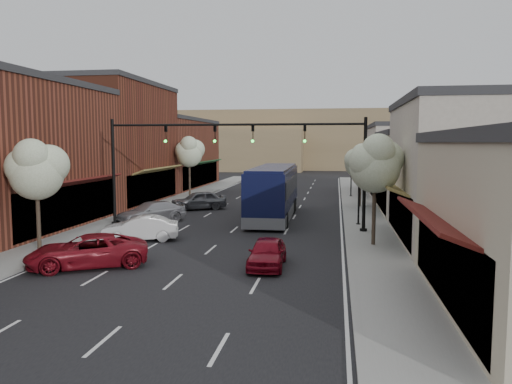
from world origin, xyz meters
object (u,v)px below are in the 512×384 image
at_px(coach_bus, 274,191).
at_px(parked_car_c, 151,212).
at_px(lamp_post_near, 359,181).
at_px(parked_car_b, 140,228).
at_px(parked_car_d, 198,200).
at_px(tree_left_near, 36,169).
at_px(red_hatchback, 267,253).
at_px(tree_right_near, 376,163).
at_px(signal_mast_left, 148,156).
at_px(parked_car_a, 87,251).
at_px(lamp_post_far, 351,168).
at_px(signal_mast_right, 325,157).
at_px(tree_left_far, 190,151).
at_px(tree_right_far, 361,161).

xyz_separation_m(coach_bus, parked_car_c, (-8.06, -3.44, -1.23)).
bearing_deg(coach_bus, lamp_post_near, -25.63).
distance_m(parked_car_b, parked_car_d, 13.12).
bearing_deg(parked_car_d, tree_left_near, -41.20).
bearing_deg(parked_car_b, red_hatchback, 41.79).
relative_size(tree_right_near, lamp_post_near, 1.34).
relative_size(lamp_post_near, parked_car_d, 0.98).
bearing_deg(signal_mast_left, parked_car_a, -83.82).
bearing_deg(signal_mast_left, lamp_post_near, 10.56).
bearing_deg(lamp_post_far, signal_mast_left, -123.86).
xyz_separation_m(lamp_post_far, red_hatchback, (-4.44, -29.08, -2.36)).
xyz_separation_m(signal_mast_right, lamp_post_far, (2.18, 20.00, -1.62)).
height_order(red_hatchback, parked_car_b, parked_car_b).
height_order(signal_mast_right, lamp_post_near, signal_mast_right).
relative_size(tree_right_near, tree_left_near, 1.05).
xyz_separation_m(tree_left_far, lamp_post_near, (16.05, -15.44, -1.60)).
bearing_deg(lamp_post_near, signal_mast_right, -131.05).
height_order(tree_left_far, lamp_post_near, tree_left_far).
bearing_deg(parked_car_c, coach_bus, 64.24).
bearing_deg(parked_car_c, tree_right_far, 76.05).
bearing_deg(signal_mast_right, parked_car_b, -156.92).
height_order(signal_mast_right, parked_car_d, signal_mast_right).
relative_size(signal_mast_left, tree_right_near, 1.38).
bearing_deg(tree_left_near, signal_mast_right, 30.14).
bearing_deg(tree_left_near, lamp_post_far, 60.22).
height_order(lamp_post_far, red_hatchback, lamp_post_far).
distance_m(tree_left_far, parked_car_d, 10.49).
height_order(tree_right_near, parked_car_d, tree_right_near).
height_order(lamp_post_far, coach_bus, lamp_post_far).
xyz_separation_m(red_hatchback, parked_car_a, (-7.86, -1.27, 0.07)).
relative_size(signal_mast_right, parked_car_a, 1.58).
height_order(signal_mast_right, parked_car_c, signal_mast_right).
bearing_deg(coach_bus, red_hatchback, -85.02).
bearing_deg(coach_bus, signal_mast_left, -146.06).
xyz_separation_m(lamp_post_far, parked_car_c, (-14.00, -18.22, -2.28)).
relative_size(red_hatchback, parked_car_a, 0.73).
relative_size(lamp_post_near, red_hatchback, 1.17).
height_order(signal_mast_right, red_hatchback, signal_mast_right).
distance_m(tree_right_far, tree_left_far, 17.66).
relative_size(lamp_post_near, lamp_post_far, 1.00).
xyz_separation_m(signal_mast_left, tree_right_far, (13.97, 11.95, -0.63)).
distance_m(signal_mast_left, tree_left_near, 8.48).
bearing_deg(lamp_post_far, tree_right_far, -86.12).
relative_size(parked_car_b, parked_car_c, 0.85).
bearing_deg(tree_right_near, lamp_post_near, 94.77).
xyz_separation_m(tree_left_far, lamp_post_far, (16.05, 2.06, -1.60)).
xyz_separation_m(signal_mast_right, lamp_post_near, (2.18, 2.50, -1.62)).
bearing_deg(tree_right_near, lamp_post_far, 91.30).
bearing_deg(tree_right_far, tree_right_near, -90.00).
bearing_deg(parked_car_d, coach_bus, 32.10).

